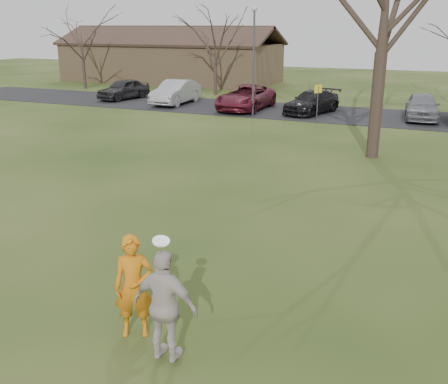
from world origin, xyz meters
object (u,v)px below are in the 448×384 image
(car_0, at_px, (124,89))
(catching_play, at_px, (166,306))
(car_4, at_px, (422,106))
(building, at_px, (171,61))
(car_2, at_px, (246,97))
(car_1, at_px, (176,92))
(player_defender, at_px, (134,287))
(car_3, at_px, (312,102))
(lamp_post, at_px, (254,47))

(car_0, distance_m, catching_play, 31.46)
(car_4, xyz_separation_m, building, (-23.36, 12.99, 1.14))
(car_2, distance_m, building, 18.65)
(car_1, distance_m, catching_play, 28.52)
(car_1, xyz_separation_m, building, (-7.56, 13.16, 1.09))
(player_defender, bearing_deg, catching_play, -56.10)
(car_1, relative_size, car_4, 1.10)
(player_defender, relative_size, car_3, 0.40)
(car_0, distance_m, car_3, 14.14)
(car_2, bearing_deg, catching_play, -71.22)
(car_0, relative_size, car_2, 0.77)
(car_4, xyz_separation_m, lamp_post, (-9.36, -2.51, 3.18))
(car_2, bearing_deg, car_0, 175.12)
(building, distance_m, lamp_post, 20.99)
(lamp_post, bearing_deg, car_0, 165.02)
(car_0, xyz_separation_m, car_2, (9.87, -0.98, 0.04))
(car_4, bearing_deg, player_defender, -103.09)
(car_2, height_order, building, building)
(car_1, bearing_deg, car_3, -2.05)
(player_defender, distance_m, car_3, 24.74)
(player_defender, xyz_separation_m, lamp_post, (-5.95, 22.38, 3.03))
(car_4, bearing_deg, car_3, 177.65)
(car_0, bearing_deg, player_defender, -45.42)
(car_2, distance_m, car_4, 10.58)
(car_3, bearing_deg, lamp_post, -128.99)
(car_2, xyz_separation_m, building, (-12.80, 13.52, 1.13))
(car_4, relative_size, lamp_post, 0.70)
(player_defender, relative_size, car_4, 0.43)
(player_defender, xyz_separation_m, car_0, (-17.03, 25.34, -0.17))
(car_1, height_order, catching_play, catching_play)
(car_1, xyz_separation_m, lamp_post, (6.44, -2.34, 3.13))
(player_defender, height_order, car_0, player_defender)
(car_3, height_order, car_4, car_4)
(car_2, bearing_deg, player_defender, -72.83)
(car_4, xyz_separation_m, catching_play, (-2.50, -25.39, 0.25))
(car_0, height_order, car_2, car_2)
(car_0, xyz_separation_m, car_1, (4.64, -0.62, 0.08))
(player_defender, relative_size, building, 0.09)
(car_2, bearing_deg, lamp_post, -58.03)
(lamp_post, bearing_deg, car_3, 35.66)
(car_1, distance_m, car_2, 5.25)
(car_2, bearing_deg, building, 134.24)
(lamp_post, bearing_deg, building, 132.09)
(car_0, height_order, car_3, car_0)
(car_0, relative_size, car_1, 0.88)
(player_defender, distance_m, car_2, 25.38)
(player_defender, distance_m, car_4, 25.12)
(car_2, height_order, lamp_post, lamp_post)
(lamp_post, bearing_deg, car_2, 121.16)
(car_1, xyz_separation_m, catching_play, (13.30, -25.22, 0.20))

